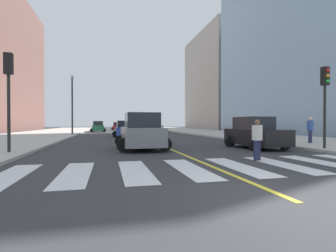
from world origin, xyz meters
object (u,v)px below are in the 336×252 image
object	(u,v)px
car_green_seventh	(98,127)
traffic_light_near_corner	(325,91)
park_bench	(262,133)
pedestrian_waiting_east	(310,129)
car_red_sixth	(117,126)
pedestrian_crossing	(257,138)
car_black_fifth	(255,134)
car_yellow_nearest	(147,127)
car_gray_third	(141,132)
car_blue_second	(124,129)
traffic_light_far_corner	(9,82)
street_lamp	(72,99)
car_white_fourth	(156,127)

from	to	relation	value
car_green_seventh	traffic_light_near_corner	distance (m)	36.58
park_bench	pedestrian_waiting_east	xyz separation A→B (m)	(1.12, -3.92, 0.44)
pedestrian_waiting_east	park_bench	bearing A→B (deg)	-108.74
car_red_sixth	pedestrian_crossing	xyz separation A→B (m)	(3.97, -48.29, 0.11)
car_black_fifth	car_red_sixth	bearing A→B (deg)	-83.85
car_yellow_nearest	park_bench	bearing A→B (deg)	112.23
car_gray_third	pedestrian_waiting_east	xyz separation A→B (m)	(11.81, 0.12, 0.14)
car_green_seventh	traffic_light_near_corner	world-z (taller)	traffic_light_near_corner
car_blue_second	pedestrian_crossing	bearing A→B (deg)	-77.87
car_gray_third	traffic_light_far_corner	xyz separation A→B (m)	(-6.46, -1.28, 2.46)
street_lamp	car_blue_second	bearing A→B (deg)	-40.71
car_blue_second	car_white_fourth	world-z (taller)	car_white_fourth
traffic_light_far_corner	car_gray_third	bearing A→B (deg)	11.20
car_green_seventh	pedestrian_crossing	bearing A→B (deg)	-80.62
car_yellow_nearest	car_blue_second	world-z (taller)	car_yellow_nearest
street_lamp	car_black_fifth	bearing A→B (deg)	-56.27
car_white_fourth	street_lamp	xyz separation A→B (m)	(-12.78, -11.93, 3.62)
car_red_sixth	car_green_seventh	xyz separation A→B (m)	(-3.60, -12.04, 0.07)
car_yellow_nearest	car_white_fourth	distance (m)	9.03
car_blue_second	traffic_light_far_corner	distance (m)	16.03
car_gray_third	car_black_fifth	bearing A→B (deg)	-8.55
car_yellow_nearest	traffic_light_near_corner	world-z (taller)	traffic_light_near_corner
car_yellow_nearest	car_blue_second	bearing A→B (deg)	66.66
car_green_seventh	car_gray_third	bearing A→B (deg)	-85.83
pedestrian_waiting_east	street_lamp	world-z (taller)	street_lamp
car_gray_third	park_bench	world-z (taller)	car_gray_third
pedestrian_waiting_east	car_white_fourth	bearing A→B (deg)	-114.89
car_yellow_nearest	pedestrian_waiting_east	size ratio (longest dim) A/B	2.64
traffic_light_near_corner	pedestrian_crossing	bearing A→B (deg)	21.65
car_red_sixth	pedestrian_waiting_east	distance (m)	44.26
park_bench	pedestrian_crossing	xyz separation A→B (m)	(-6.67, -9.55, 0.23)
traffic_light_near_corner	park_bench	world-z (taller)	traffic_light_near_corner
car_green_seventh	car_red_sixth	bearing A→B (deg)	70.91
car_blue_second	car_red_sixth	bearing A→B (deg)	89.11
car_blue_second	car_gray_third	world-z (taller)	car_gray_third
car_blue_second	park_bench	distance (m)	14.23
car_blue_second	traffic_light_near_corner	size ratio (longest dim) A/B	0.91
traffic_light_near_corner	park_bench	size ratio (longest dim) A/B	2.42
car_yellow_nearest	car_green_seventh	size ratio (longest dim) A/B	1.10
traffic_light_near_corner	traffic_light_far_corner	world-z (taller)	traffic_light_far_corner
pedestrian_crossing	park_bench	bearing A→B (deg)	-151.27
pedestrian_waiting_east	car_gray_third	bearing A→B (deg)	-34.06
car_white_fourth	pedestrian_waiting_east	size ratio (longest dim) A/B	2.37
pedestrian_crossing	car_white_fourth	bearing A→B (deg)	-120.45
street_lamp	traffic_light_far_corner	bearing A→B (deg)	-90.86
car_black_fifth	traffic_light_near_corner	size ratio (longest dim) A/B	0.98
car_blue_second	car_gray_third	size ratio (longest dim) A/B	0.85
car_yellow_nearest	street_lamp	xyz separation A→B (m)	(-9.78, -3.41, 3.51)
car_gray_third	traffic_light_near_corner	bearing A→B (deg)	-19.02
traffic_light_near_corner	street_lamp	size ratio (longest dim) A/B	0.60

